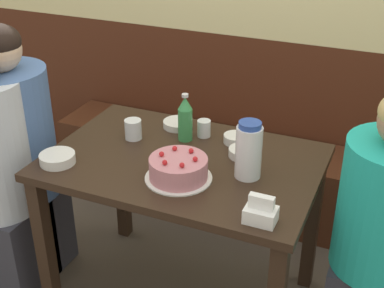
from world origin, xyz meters
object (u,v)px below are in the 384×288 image
at_px(glass_tumbler_short, 204,128).
at_px(person_pale_blue_shirt, 17,157).
at_px(soju_bottle, 185,118).
at_px(bowl_sauce_shallow, 178,124).
at_px(glass_water_tall, 133,129).
at_px(bench_seat, 241,176).
at_px(person_grey_tee, 382,237).
at_px(bowl_rice_small, 243,152).
at_px(bowl_side_dish, 57,158).
at_px(water_pitcher, 249,150).
at_px(napkin_holder, 261,212).
at_px(bowl_soup_white, 235,139).
at_px(birthday_cake, 178,169).

distance_m(glass_tumbler_short, person_pale_blue_shirt, 0.90).
xyz_separation_m(soju_bottle, glass_tumbler_short, (0.06, 0.06, -0.07)).
bearing_deg(bowl_sauce_shallow, glass_water_tall, -125.77).
height_order(bench_seat, person_grey_tee, person_grey_tee).
bearing_deg(bowl_rice_small, person_pale_blue_shirt, -169.02).
height_order(soju_bottle, bowl_side_dish, soju_bottle).
distance_m(water_pitcher, glass_water_tall, 0.58).
bearing_deg(water_pitcher, napkin_holder, -63.48).
distance_m(bench_seat, soju_bottle, 0.93).
bearing_deg(glass_water_tall, water_pitcher, -10.80).
xyz_separation_m(napkin_holder, bowl_sauce_shallow, (-0.57, 0.57, -0.02)).
distance_m(bench_seat, glass_tumbler_short, 0.84).
relative_size(bench_seat, person_grey_tee, 1.94).
distance_m(bowl_soup_white, bowl_side_dish, 0.77).
xyz_separation_m(birthday_cake, glass_tumbler_short, (-0.05, 0.38, -0.01)).
relative_size(birthday_cake, napkin_holder, 2.41).
distance_m(bench_seat, bowl_sauce_shallow, 0.81).
distance_m(water_pitcher, bowl_side_dish, 0.78).
bearing_deg(bench_seat, person_grey_tee, -43.83).
bearing_deg(glass_water_tall, bowl_sauce_shallow, 54.23).
xyz_separation_m(bowl_sauce_shallow, person_pale_blue_shirt, (-0.68, -0.35, -0.15)).
xyz_separation_m(water_pitcher, bowl_sauce_shallow, (-0.44, 0.29, -0.10)).
xyz_separation_m(soju_bottle, person_pale_blue_shirt, (-0.76, -0.25, -0.24)).
xyz_separation_m(soju_bottle, bowl_sauce_shallow, (-0.08, 0.10, -0.09)).
distance_m(bowl_sauce_shallow, glass_tumbler_short, 0.16).
xyz_separation_m(birthday_cake, glass_water_tall, (-0.33, 0.23, 0.00)).
relative_size(bowl_side_dish, person_grey_tee, 0.12).
height_order(napkin_holder, person_pale_blue_shirt, person_pale_blue_shirt).
bearing_deg(napkin_holder, person_grey_tee, 40.15).
height_order(soju_bottle, napkin_holder, soju_bottle).
bearing_deg(person_pale_blue_shirt, napkin_holder, -9.74).
height_order(birthday_cake, glass_water_tall, birthday_cake).
xyz_separation_m(napkin_holder, person_pale_blue_shirt, (-1.25, 0.21, -0.17)).
bearing_deg(bench_seat, bowl_side_dish, -113.32).
bearing_deg(bowl_soup_white, soju_bottle, -164.21).
xyz_separation_m(bowl_soup_white, bowl_side_dish, (-0.61, -0.46, 0.00)).
distance_m(bench_seat, person_pale_blue_shirt, 1.30).
bearing_deg(person_grey_tee, birthday_cake, 13.77).
distance_m(bowl_rice_small, glass_tumbler_short, 0.25).
xyz_separation_m(napkin_holder, glass_water_tall, (-0.71, 0.38, 0.01)).
bearing_deg(birthday_cake, water_pitcher, 27.59).
height_order(soju_bottle, person_grey_tee, person_grey_tee).
bearing_deg(soju_bottle, person_pale_blue_shirt, -161.86).
bearing_deg(napkin_holder, water_pitcher, 116.52).
bearing_deg(soju_bottle, bowl_sauce_shallow, 129.16).
relative_size(bench_seat, bowl_rice_small, 18.63).
bearing_deg(bowl_soup_white, birthday_cake, -105.22).
bearing_deg(glass_tumbler_short, soju_bottle, -135.61).
relative_size(bench_seat, water_pitcher, 9.77).
height_order(bowl_rice_small, bowl_side_dish, bowl_side_dish).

